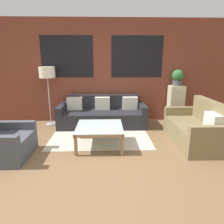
% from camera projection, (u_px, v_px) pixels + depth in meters
% --- Properties ---
extents(ground_plane, '(16.00, 16.00, 0.00)m').
position_uv_depth(ground_plane, '(102.00, 160.00, 3.56)').
color(ground_plane, brown).
extents(wall_back_brick, '(8.40, 0.09, 2.80)m').
position_uv_depth(wall_back_brick, '(102.00, 71.00, 5.56)').
color(wall_back_brick, brown).
rests_on(wall_back_brick, ground_plane).
extents(rug, '(2.24, 1.68, 0.00)m').
position_uv_depth(rug, '(100.00, 135.00, 4.71)').
color(rug, beige).
rests_on(rug, ground_plane).
extents(couch_dark, '(2.29, 0.88, 0.78)m').
position_uv_depth(couch_dark, '(102.00, 115.00, 5.38)').
color(couch_dark, '#232328').
rests_on(couch_dark, ground_plane).
extents(settee_vintage, '(0.80, 1.56, 0.92)m').
position_uv_depth(settee_vintage, '(196.00, 129.00, 4.20)').
color(settee_vintage, olive).
rests_on(settee_vintage, ground_plane).
extents(armchair_corner, '(0.80, 0.92, 0.84)m').
position_uv_depth(armchair_corner, '(4.00, 143.00, 3.60)').
color(armchair_corner, '#474C56').
rests_on(armchair_corner, ground_plane).
extents(coffee_table, '(0.92, 0.92, 0.43)m').
position_uv_depth(coffee_table, '(100.00, 129.00, 4.03)').
color(coffee_table, silver).
rests_on(coffee_table, ground_plane).
extents(floor_lamp, '(0.41, 0.41, 1.55)m').
position_uv_depth(floor_lamp, '(47.00, 75.00, 5.16)').
color(floor_lamp, '#B2B2B7').
rests_on(floor_lamp, ground_plane).
extents(drawer_cabinet, '(0.40, 0.36, 1.03)m').
position_uv_depth(drawer_cabinet, '(175.00, 104.00, 5.61)').
color(drawer_cabinet, beige).
rests_on(drawer_cabinet, ground_plane).
extents(potted_plant, '(0.31, 0.31, 0.44)m').
position_uv_depth(potted_plant, '(178.00, 77.00, 5.42)').
color(potted_plant, '#47474C').
rests_on(potted_plant, drawer_cabinet).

